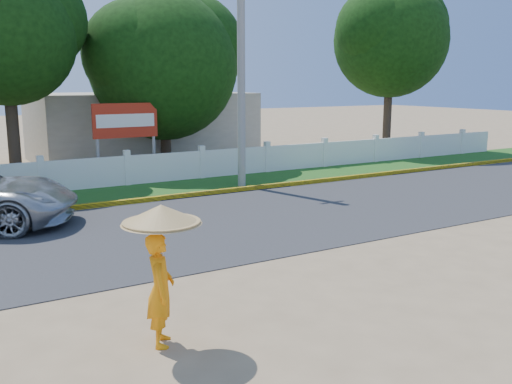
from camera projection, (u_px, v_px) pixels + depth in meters
ground at (307, 272)px, 11.43m from camera, size 120.00×120.00×0.00m
road at (208, 224)px, 15.23m from camera, size 60.00×7.00×0.02m
grass_verge at (141, 192)px, 19.66m from camera, size 60.00×3.50×0.03m
curb at (159, 198)px, 18.21m from camera, size 40.00×0.18×0.16m
fence at (127, 171)px, 20.78m from camera, size 40.00×0.10×1.10m
building_near at (142, 126)px, 27.82m from camera, size 10.00×6.00×3.20m
utility_pole at (241, 81)px, 19.95m from camera, size 0.28×0.28×7.54m
monk_with_parasol at (161, 255)px, 8.06m from camera, size 1.14×1.14×2.07m
billboard at (125, 125)px, 21.58m from camera, size 2.50×0.13×2.95m
tree_row at (95, 51)px, 22.31m from camera, size 34.26×6.83×8.91m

